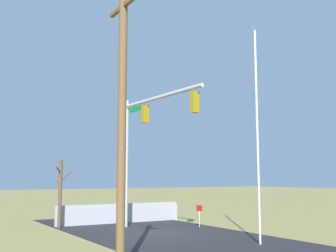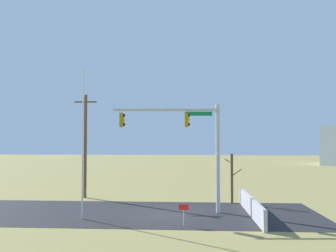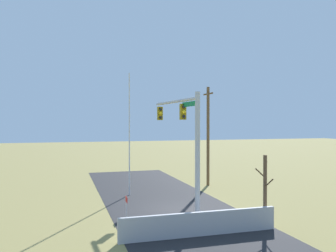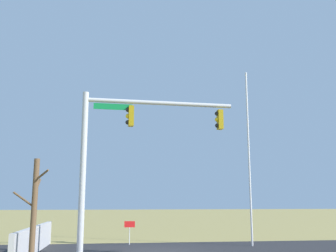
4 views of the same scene
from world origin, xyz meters
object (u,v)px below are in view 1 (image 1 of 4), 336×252
at_px(utility_pole, 122,120).
at_px(open_sign, 199,211).
at_px(signal_mast, 142,136).
at_px(bare_tree, 60,192).
at_px(flagpole, 257,134).

distance_m(utility_pole, open_sign, 12.60).
height_order(signal_mast, utility_pole, utility_pole).
height_order(signal_mast, bare_tree, signal_mast).
height_order(utility_pole, bare_tree, utility_pole).
height_order(bare_tree, open_sign, bare_tree).
bearing_deg(signal_mast, open_sign, -97.43).
distance_m(signal_mast, flagpole, 7.05).
relative_size(flagpole, bare_tree, 2.45).
xyz_separation_m(signal_mast, open_sign, (-0.45, -3.44, -4.14)).
relative_size(signal_mast, utility_pole, 0.84).
bearing_deg(utility_pole, signal_mast, -30.78).
xyz_separation_m(utility_pole, open_sign, (8.38, -8.70, -3.59)).
xyz_separation_m(bare_tree, open_sign, (-3.63, -6.92, -1.05)).
xyz_separation_m(signal_mast, flagpole, (-6.71, -2.13, -0.39)).
relative_size(signal_mast, open_sign, 5.94).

